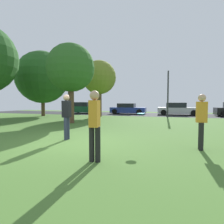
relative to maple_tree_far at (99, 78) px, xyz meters
name	(u,v)px	position (x,y,z in m)	size (l,w,h in m)	color
ground_plane	(73,142)	(3.32, -11.38, -3.99)	(44.00, 44.00, 0.00)	#47702D
road_strip	(138,114)	(3.32, 4.62, -3.99)	(44.00, 6.40, 0.01)	#28282B
maple_tree_far	(99,78)	(0.00, 0.00, 0.00)	(3.46, 3.46, 5.76)	brown
birch_tree_lone	(71,68)	(0.12, -5.91, -0.07)	(3.42, 3.42, 5.66)	brown
oak_tree_right	(42,78)	(-6.11, -1.00, 0.14)	(5.51, 5.51, 6.89)	brown
person_thrower	(67,114)	(2.89, -11.11, -2.97)	(0.33, 0.30, 1.82)	#2D334C
person_catcher	(201,119)	(7.82, -11.23, -3.00)	(0.33, 0.30, 1.78)	black
person_bystander	(95,122)	(5.03, -13.31, -2.97)	(0.30, 0.34, 1.81)	black
frisbee_disc	(141,114)	(5.90, -11.18, -2.87)	(0.38, 0.38, 0.03)	#2DB2E0
parked_car_green	(84,108)	(-3.97, 4.62, -3.32)	(4.08, 2.10, 1.47)	#195633
parked_car_blue	(128,109)	(1.94, 4.96, -3.38)	(4.36, 2.06, 1.33)	#233893
parked_car_silver	(178,109)	(7.86, 4.82, -3.34)	(4.51, 2.10, 1.44)	#B7B7BC
street_lamp_post	(168,94)	(6.77, 0.82, -1.74)	(0.14, 0.14, 4.50)	#2D2D33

